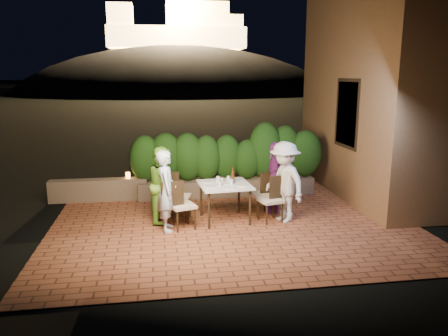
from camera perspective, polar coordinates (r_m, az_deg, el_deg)
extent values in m
plane|color=black|center=(8.40, 1.55, -7.94)|extent=(400.00, 400.00, 0.00)
cube|color=brown|center=(8.88, 0.97, -7.18)|extent=(7.00, 6.00, 0.15)
cube|color=brown|center=(10.98, 18.72, 9.64)|extent=(1.60, 5.00, 5.00)
cube|color=black|center=(10.22, 15.90, 6.85)|extent=(0.08, 1.00, 1.40)
cube|color=black|center=(10.22, 15.85, 6.85)|extent=(0.06, 1.15, 1.55)
cube|color=brown|center=(10.53, 0.38, -2.49)|extent=(4.20, 0.55, 0.40)
cube|color=brown|center=(10.48, -16.05, -2.77)|extent=(2.20, 0.30, 0.50)
ellipsoid|color=black|center=(68.19, -5.96, 6.40)|extent=(52.00, 40.00, 22.00)
cylinder|color=white|center=(8.35, -1.69, -2.49)|extent=(0.22, 0.22, 0.01)
cylinder|color=white|center=(8.75, -2.15, -1.79)|extent=(0.23, 0.23, 0.01)
cylinder|color=white|center=(8.47, 2.38, -2.28)|extent=(0.23, 0.23, 0.01)
cylinder|color=white|center=(8.89, 1.25, -1.58)|extent=(0.20, 0.20, 0.01)
cylinder|color=white|center=(8.61, 0.10, -2.03)|extent=(0.24, 0.24, 0.01)
cylinder|color=white|center=(8.27, 0.91, -2.63)|extent=(0.24, 0.24, 0.01)
cylinder|color=silver|center=(8.40, -0.55, -2.09)|extent=(0.06, 0.06, 0.10)
cylinder|color=silver|center=(8.74, -0.78, -1.46)|extent=(0.07, 0.07, 0.12)
cylinder|color=silver|center=(8.53, 1.01, -1.83)|extent=(0.06, 0.06, 0.11)
cylinder|color=silver|center=(8.77, 0.60, -1.41)|extent=(0.07, 0.07, 0.12)
imported|color=white|center=(8.88, -0.49, -1.50)|extent=(0.16, 0.16, 0.04)
imported|color=silver|center=(8.13, -7.51, -2.97)|extent=(0.36, 0.55, 1.52)
imported|color=#8AD442|center=(8.64, -7.95, -2.13)|extent=(0.67, 0.81, 1.50)
imported|color=silver|center=(8.63, 7.90, -1.83)|extent=(0.95, 1.18, 1.60)
imported|color=#722674|center=(9.21, 6.69, -1.20)|extent=(0.64, 0.95, 1.50)
cylinder|color=orange|center=(10.34, -12.44, -0.95)|extent=(0.10, 0.10, 0.14)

